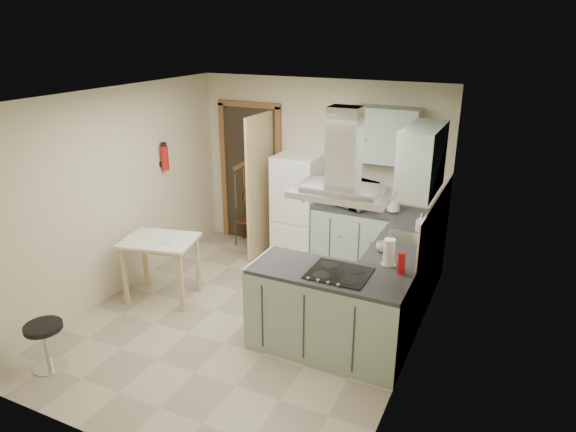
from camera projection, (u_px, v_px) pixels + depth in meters
The scene contains 28 objects.
floor at pixel (249, 319), 5.87m from camera, with size 4.20×4.20×0.00m, color tan.
ceiling at pixel (242, 97), 4.99m from camera, with size 4.20×4.20×0.00m, color silver.
back_wall at pixel (320, 169), 7.21m from camera, with size 3.60×3.60×0.00m, color beige.
left_wall at pixel (115, 194), 6.15m from camera, with size 4.20×4.20×0.00m, color beige.
right_wall at pixel (416, 246), 4.71m from camera, with size 4.20×4.20×0.00m, color beige.
doorway at pixel (251, 175), 7.69m from camera, with size 1.10×0.12×2.10m, color brown.
fridge at pixel (298, 207), 7.21m from camera, with size 0.60×0.60×1.50m, color white.
counter_back at pixel (355, 237), 6.97m from camera, with size 1.08×0.60×0.90m, color #9EB2A0.
counter_right at pixel (405, 269), 6.06m from camera, with size 0.60×1.95×0.90m, color #9EB2A0.
splashback at pixel (386, 185), 6.85m from camera, with size 1.68×0.02×0.50m, color beige.
wall_cabinet_back at pixel (386, 135), 6.47m from camera, with size 0.85×0.35×0.70m, color #9EB2A0.
wall_cabinet_right at pixel (422, 160), 5.29m from camera, with size 0.35×0.90×0.70m, color #9EB2A0.
peninsula at pixel (328, 312), 5.15m from camera, with size 1.55×0.65×0.90m, color #9EB2A0.
hob at pixel (339, 273), 4.95m from camera, with size 0.58×0.50×0.01m, color black.
extractor_hood at pixel (342, 193), 4.66m from camera, with size 0.90×0.55×0.10m, color silver.
sink at pixel (405, 239), 5.76m from camera, with size 0.45×0.40×0.01m, color silver.
fire_extinguisher at pixel (165, 158), 6.80m from camera, with size 0.10×0.10×0.32m, color #B2140F.
drop_leaf_table at pixel (162, 269), 6.19m from camera, with size 0.83×0.62×0.78m, color #D8B385.
bentwood_chair at pixel (247, 219), 7.77m from camera, with size 0.35×0.35×0.78m, color #52321B.
stool at pixel (47, 346), 4.96m from camera, with size 0.36×0.36×0.48m, color black.
microwave at pixel (351, 193), 6.79m from camera, with size 0.61×0.41×0.34m, color black.
kettle at pixel (394, 203), 6.55m from camera, with size 0.16×0.16×0.24m, color white.
cereal_box at pixel (371, 196), 6.75m from camera, with size 0.07×0.19×0.28m, color orange.
soap_bottle at pixel (421, 222), 5.95m from camera, with size 0.09×0.10×0.21m, color #AAADB7.
paper_towel at pixel (389, 252), 5.09m from camera, with size 0.11×0.11×0.28m, color white.
cup at pixel (382, 247), 5.42m from camera, with size 0.13×0.13×0.10m, color silver.
red_bottle at pixel (402, 263), 4.93m from camera, with size 0.08×0.08×0.22m, color red.
book at pixel (159, 237), 5.99m from camera, with size 0.16×0.21×0.10m, color #A84F38.
Camera 1 is at (2.57, -4.41, 3.15)m, focal length 32.00 mm.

